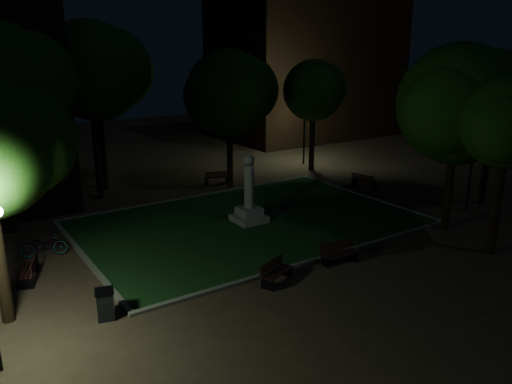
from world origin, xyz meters
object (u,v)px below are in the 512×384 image
bench_near_right (339,253)px  bench_far_side (217,178)px  bench_right_side (364,181)px  bench_near_left (276,273)px  bench_left_side (29,270)px  bicycle (44,245)px  monument (249,204)px  trash_bin (105,304)px

bench_near_right → bench_far_side: size_ratio=1.00×
bench_right_side → bench_far_side: bench_right_side is taller
bench_near_left → bench_left_side: 8.67m
bench_left_side → bench_right_side: 18.75m
bicycle → bench_left_side: bearing=171.7°
bench_near_right → bicycle: 11.54m
bench_near_left → bench_left_side: bearing=121.7°
bicycle → monument: bearing=-82.3°
bench_near_left → bench_near_right: bearing=-23.4°
trash_bin → bicycle: bicycle is taller
monument → bench_left_side: size_ratio=1.96×
bench_near_right → trash_bin: bearing=-174.4°
monument → bench_left_side: bearing=-175.4°
bicycle → bench_right_side: bearing=-73.9°
trash_bin → bicycle: bearing=95.0°
bench_near_left → bench_near_right: 3.00m
bench_right_side → bench_far_side: (-6.71, 5.59, -0.01)m
bench_near_left → trash_bin: trash_bin is taller
bench_far_side → monument: bearing=84.0°
bench_near_left → bicycle: bicycle is taller
bicycle → bench_near_right: bearing=-111.2°
bench_far_side → trash_bin: 15.76m
bench_left_side → bicycle: bicycle is taller
bench_right_side → bench_left_side: bearing=84.7°
bench_near_right → trash_bin: (-8.70, 0.88, 0.10)m
bench_far_side → bench_left_side: bearing=44.6°
bench_far_side → trash_bin: bearing=59.9°
bicycle → trash_bin: bearing=-159.3°
monument → bench_far_side: monument is taller
bench_near_right → bench_right_side: size_ratio=0.96×
monument → bench_far_side: 7.31m
bench_near_left → bench_far_side: (4.79, 12.65, 0.01)m
monument → bench_near_left: (-2.59, -5.70, -0.58)m
bench_right_side → bench_near_left: bearing=109.7°
bench_left_side → bench_right_side: size_ratio=1.01×
bench_right_side → bicycle: (-17.74, -0.12, 0.08)m
bench_near_right → trash_bin: size_ratio=1.64×
bench_left_side → bench_far_side: size_ratio=1.05×
bench_right_side → trash_bin: bearing=97.8°
bench_left_side → trash_bin: (1.43, -4.03, 0.08)m
bench_far_side → bicycle: bicycle is taller
bench_right_side → monument: bearing=86.8°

